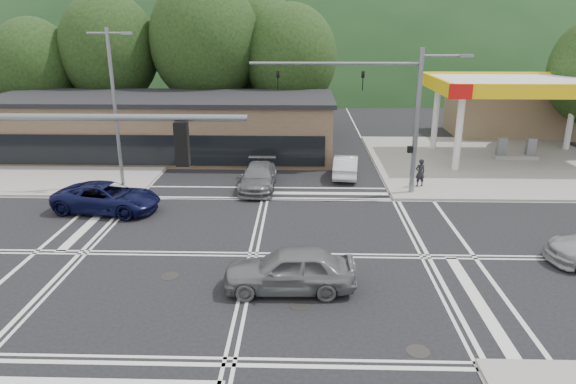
{
  "coord_description": "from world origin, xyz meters",
  "views": [
    {
      "loc": [
        2.02,
        -19.49,
        9.21
      ],
      "look_at": [
        1.35,
        4.17,
        1.4
      ],
      "focal_mm": 32.0,
      "sensor_mm": 36.0,
      "label": 1
    }
  ],
  "objects_px": {
    "car_blue_west": "(107,197)",
    "pedestrian": "(420,173)",
    "car_queue_b": "(288,147)",
    "car_queue_a": "(346,166)",
    "car_grey_center": "(289,269)",
    "car_northbound": "(258,177)"
  },
  "relations": [
    {
      "from": "pedestrian",
      "to": "car_blue_west",
      "type": "bearing_deg",
      "value": -0.49
    },
    {
      "from": "car_blue_west",
      "to": "car_queue_b",
      "type": "distance_m",
      "value": 14.58
    },
    {
      "from": "car_grey_center",
      "to": "car_northbound",
      "type": "distance_m",
      "value": 12.09
    },
    {
      "from": "car_blue_west",
      "to": "car_grey_center",
      "type": "distance_m",
      "value": 12.38
    },
    {
      "from": "car_blue_west",
      "to": "pedestrian",
      "type": "xyz_separation_m",
      "value": [
        16.8,
        4.28,
        0.22
      ]
    },
    {
      "from": "car_queue_a",
      "to": "car_blue_west",
      "type": "bearing_deg",
      "value": 34.48
    },
    {
      "from": "pedestrian",
      "to": "car_queue_b",
      "type": "bearing_deg",
      "value": -57.43
    },
    {
      "from": "car_blue_west",
      "to": "car_grey_center",
      "type": "relative_size",
      "value": 1.13
    },
    {
      "from": "car_blue_west",
      "to": "car_grey_center",
      "type": "xyz_separation_m",
      "value": [
        9.52,
        -7.91,
        0.06
      ]
    },
    {
      "from": "car_blue_west",
      "to": "car_northbound",
      "type": "xyz_separation_m",
      "value": [
        7.42,
        4.0,
        -0.04
      ]
    },
    {
      "from": "car_blue_west",
      "to": "car_queue_b",
      "type": "relative_size",
      "value": 1.2
    },
    {
      "from": "car_queue_a",
      "to": "car_grey_center",
      "type": "bearing_deg",
      "value": 84.38
    },
    {
      "from": "car_grey_center",
      "to": "car_northbound",
      "type": "height_order",
      "value": "car_grey_center"
    },
    {
      "from": "car_blue_west",
      "to": "car_queue_b",
      "type": "height_order",
      "value": "car_queue_b"
    },
    {
      "from": "car_blue_west",
      "to": "car_northbound",
      "type": "relative_size",
      "value": 1.1
    },
    {
      "from": "car_grey_center",
      "to": "pedestrian",
      "type": "relative_size",
      "value": 2.91
    },
    {
      "from": "car_grey_center",
      "to": "car_northbound",
      "type": "relative_size",
      "value": 0.97
    },
    {
      "from": "car_grey_center",
      "to": "car_queue_a",
      "type": "height_order",
      "value": "car_grey_center"
    },
    {
      "from": "car_grey_center",
      "to": "car_queue_b",
      "type": "xyz_separation_m",
      "value": [
        -0.6,
        19.45,
        -0.05
      ]
    },
    {
      "from": "car_queue_a",
      "to": "car_northbound",
      "type": "bearing_deg",
      "value": 33.76
    },
    {
      "from": "car_grey_center",
      "to": "car_northbound",
      "type": "bearing_deg",
      "value": -171.51
    },
    {
      "from": "car_blue_west",
      "to": "pedestrian",
      "type": "height_order",
      "value": "pedestrian"
    }
  ]
}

